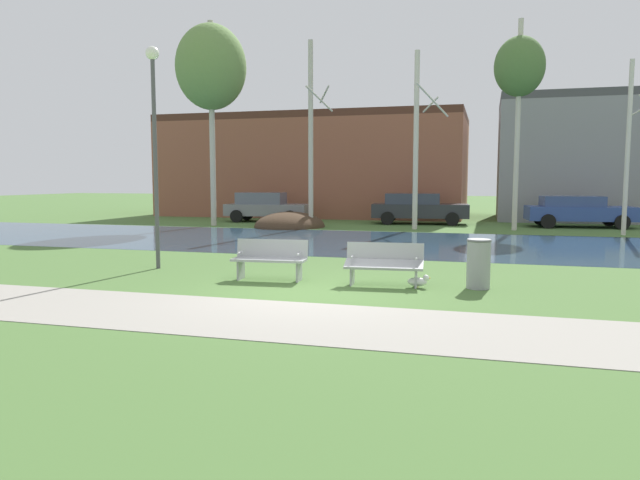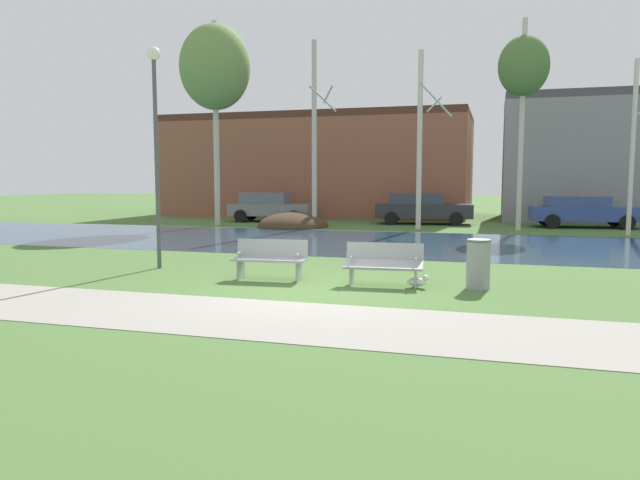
# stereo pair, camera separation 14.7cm
# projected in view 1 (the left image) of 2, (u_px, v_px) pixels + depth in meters

# --- Properties ---
(ground_plane) EXTENTS (120.00, 120.00, 0.00)m
(ground_plane) POSITION_uv_depth(u_px,v_px,m) (391.00, 241.00, 20.89)
(ground_plane) COLOR #476B33
(paved_path_strip) EXTENTS (60.00, 2.56, 0.01)m
(paved_path_strip) POSITION_uv_depth(u_px,v_px,m) (269.00, 318.00, 9.27)
(paved_path_strip) COLOR gray
(paved_path_strip) RESTS_ON ground
(river_band) EXTENTS (80.00, 8.52, 0.01)m
(river_band) POSITION_uv_depth(u_px,v_px,m) (389.00, 243.00, 20.41)
(river_band) COLOR #284256
(river_band) RESTS_ON ground
(soil_mound) EXTENTS (3.22, 3.59, 1.40)m
(soil_mound) POSITION_uv_depth(u_px,v_px,m) (290.00, 227.00, 27.18)
(soil_mound) COLOR #423021
(soil_mound) RESTS_ON ground
(bench_left) EXTENTS (1.64, 0.69, 0.87)m
(bench_left) POSITION_uv_depth(u_px,v_px,m) (270.00, 258.00, 12.82)
(bench_left) COLOR #9EA0A3
(bench_left) RESTS_ON ground
(bench_right) EXTENTS (1.64, 0.68, 0.87)m
(bench_right) POSITION_uv_depth(u_px,v_px,m) (384.00, 263.00, 12.13)
(bench_right) COLOR #9EA0A3
(bench_right) RESTS_ON ground
(trash_bin) EXTENTS (0.49, 0.49, 0.99)m
(trash_bin) POSITION_uv_depth(u_px,v_px,m) (479.00, 263.00, 11.80)
(trash_bin) COLOR gray
(trash_bin) RESTS_ON ground
(seagull) EXTENTS (0.48, 0.18, 0.27)m
(seagull) POSITION_uv_depth(u_px,v_px,m) (418.00, 281.00, 11.90)
(seagull) COLOR white
(seagull) RESTS_ON ground
(streetlamp) EXTENTS (0.32, 0.32, 5.32)m
(streetlamp) POSITION_uv_depth(u_px,v_px,m) (154.00, 122.00, 14.16)
(streetlamp) COLOR #4C4C51
(streetlamp) RESTS_ON ground
(birch_far_left) EXTENTS (3.26, 3.26, 9.42)m
(birch_far_left) POSITION_uv_depth(u_px,v_px,m) (211.00, 68.00, 27.24)
(birch_far_left) COLOR #BCB7A8
(birch_far_left) RESTS_ON ground
(birch_left) EXTENTS (1.18, 1.95, 8.27)m
(birch_left) POSITION_uv_depth(u_px,v_px,m) (311.00, 134.00, 26.25)
(birch_left) COLOR #BCB7A8
(birch_left) RESTS_ON ground
(birch_center_left) EXTENTS (1.50, 2.33, 7.68)m
(birch_center_left) POSITION_uv_depth(u_px,v_px,m) (417.00, 139.00, 25.59)
(birch_center_left) COLOR beige
(birch_center_left) RESTS_ON ground
(birch_center) EXTENTS (2.08, 2.08, 8.84)m
(birch_center) POSITION_uv_depth(u_px,v_px,m) (519.00, 69.00, 24.73)
(birch_center) COLOR beige
(birch_center) RESTS_ON ground
(birch_center_right) EXTENTS (1.21, 1.98, 6.75)m
(birch_center_right) POSITION_uv_depth(u_px,v_px,m) (629.00, 146.00, 22.85)
(birch_center_right) COLOR beige
(birch_center_right) RESTS_ON ground
(parked_van_nearest_grey) EXTENTS (4.37, 2.25, 1.51)m
(parked_van_nearest_grey) POSITION_uv_depth(u_px,v_px,m) (266.00, 206.00, 30.50)
(parked_van_nearest_grey) COLOR slate
(parked_van_nearest_grey) RESTS_ON ground
(parked_sedan_second_dark) EXTENTS (4.76, 2.30, 1.50)m
(parked_sedan_second_dark) POSITION_uv_depth(u_px,v_px,m) (418.00, 208.00, 28.89)
(parked_sedan_second_dark) COLOR #282B30
(parked_sedan_second_dark) RESTS_ON ground
(parked_hatch_third_blue) EXTENTS (4.80, 2.44, 1.42)m
(parked_hatch_third_blue) POSITION_uv_depth(u_px,v_px,m) (578.00, 211.00, 26.90)
(parked_hatch_third_blue) COLOR #2D4793
(parked_hatch_third_blue) RESTS_ON ground
(building_brick_low) EXTENTS (17.82, 8.85, 5.95)m
(building_brick_low) POSITION_uv_depth(u_px,v_px,m) (318.00, 166.00, 36.62)
(building_brick_low) COLOR brown
(building_brick_low) RESTS_ON ground
(building_grey_warehouse) EXTENTS (13.50, 6.99, 6.56)m
(building_grey_warehouse) POSITION_uv_depth(u_px,v_px,m) (631.00, 158.00, 31.24)
(building_grey_warehouse) COLOR gray
(building_grey_warehouse) RESTS_ON ground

